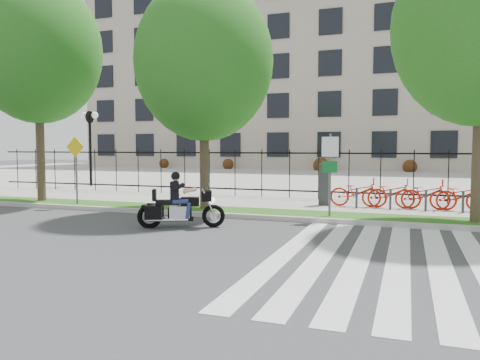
% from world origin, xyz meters
% --- Properties ---
extents(ground, '(120.00, 120.00, 0.00)m').
position_xyz_m(ground, '(0.00, 0.00, 0.00)').
color(ground, '#3C3C3F').
rests_on(ground, ground).
extents(curb, '(60.00, 0.20, 0.15)m').
position_xyz_m(curb, '(0.00, 4.10, 0.07)').
color(curb, '#A8A79E').
rests_on(curb, ground).
extents(grass_verge, '(60.00, 1.50, 0.15)m').
position_xyz_m(grass_verge, '(0.00, 4.95, 0.07)').
color(grass_verge, '#1C4F13').
rests_on(grass_verge, ground).
extents(sidewalk, '(60.00, 3.50, 0.15)m').
position_xyz_m(sidewalk, '(0.00, 7.45, 0.07)').
color(sidewalk, '#B0ADA5').
rests_on(sidewalk, ground).
extents(plaza, '(80.00, 34.00, 0.10)m').
position_xyz_m(plaza, '(0.00, 25.00, 0.05)').
color(plaza, '#B0ADA5').
rests_on(plaza, ground).
extents(crosswalk_stripes, '(5.70, 8.00, 0.01)m').
position_xyz_m(crosswalk_stripes, '(4.83, 0.00, 0.01)').
color(crosswalk_stripes, silver).
rests_on(crosswalk_stripes, ground).
extents(iron_fence, '(30.00, 0.06, 2.00)m').
position_xyz_m(iron_fence, '(0.00, 9.20, 1.15)').
color(iron_fence, black).
rests_on(iron_fence, sidewalk).
extents(office_building, '(60.00, 21.90, 20.15)m').
position_xyz_m(office_building, '(0.00, 44.92, 9.97)').
color(office_building, '#AEA08C').
rests_on(office_building, ground).
extents(lamp_post_left, '(1.06, 0.70, 4.25)m').
position_xyz_m(lamp_post_left, '(-12.00, 12.00, 3.21)').
color(lamp_post_left, black).
rests_on(lamp_post_left, ground).
extents(street_tree_0, '(4.86, 4.86, 8.59)m').
position_xyz_m(street_tree_0, '(-8.92, 4.95, 5.93)').
color(street_tree_0, '#3D2F21').
rests_on(street_tree_0, grass_verge).
extents(street_tree_1, '(4.65, 4.65, 7.64)m').
position_xyz_m(street_tree_1, '(-1.93, 4.95, 5.10)').
color(street_tree_1, '#3D2F21').
rests_on(street_tree_1, grass_verge).
extents(sign_pole_regulatory, '(0.50, 0.09, 2.50)m').
position_xyz_m(sign_pole_regulatory, '(2.37, 4.58, 1.74)').
color(sign_pole_regulatory, '#59595B').
rests_on(sign_pole_regulatory, grass_verge).
extents(sign_pole_warning, '(0.78, 0.09, 2.49)m').
position_xyz_m(sign_pole_warning, '(-6.95, 4.58, 1.74)').
color(sign_pole_warning, '#59595B').
rests_on(sign_pole_warning, grass_verge).
extents(motorcycle_rider, '(2.28, 1.29, 1.88)m').
position_xyz_m(motorcycle_rider, '(-1.34, 2.00, 0.63)').
color(motorcycle_rider, black).
rests_on(motorcycle_rider, ground).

